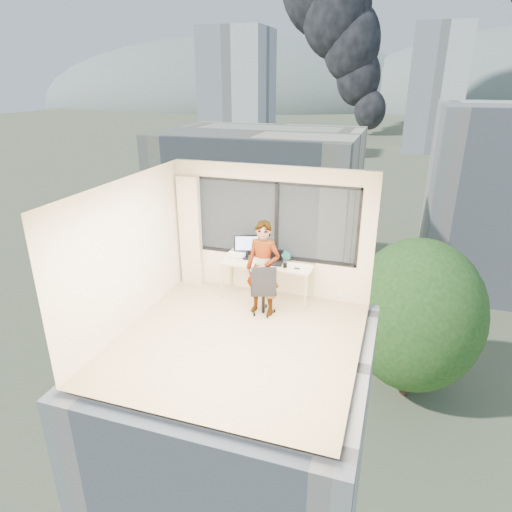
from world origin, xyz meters
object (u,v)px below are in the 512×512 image
at_px(desk, 266,280).
at_px(game_console, 238,253).
at_px(chair, 263,288).
at_px(handbag, 284,256).
at_px(person, 263,269).
at_px(laptop, 273,258).
at_px(monitor, 247,246).

bearing_deg(desk, game_console, 161.51).
bearing_deg(chair, desk, 82.04).
bearing_deg(handbag, game_console, 160.53).
height_order(person, game_console, person).
distance_m(person, game_console, 1.14).
distance_m(game_console, handbag, 0.97).
bearing_deg(chair, laptop, 69.88).
bearing_deg(desk, person, -79.14).
xyz_separation_m(game_console, handbag, (0.96, -0.01, 0.07)).
bearing_deg(desk, chair, -78.29).
height_order(chair, laptop, chair).
relative_size(desk, laptop, 4.76).
height_order(desk, monitor, monitor).
distance_m(monitor, game_console, 0.33).
bearing_deg(game_console, desk, -18.08).
height_order(monitor, game_console, monitor).
bearing_deg(laptop, monitor, 165.60).
height_order(monitor, laptop, monitor).
height_order(person, handbag, person).
distance_m(game_console, laptop, 0.83).
bearing_deg(monitor, desk, -33.03).
bearing_deg(game_console, person, -45.83).
bearing_deg(person, handbag, 83.27).
height_order(desk, chair, chair).
xyz_separation_m(desk, chair, (0.13, -0.62, 0.14)).
bearing_deg(laptop, desk, -177.84).
bearing_deg(monitor, game_console, 135.00).
height_order(desk, handbag, handbag).
xyz_separation_m(chair, game_console, (-0.80, 0.84, 0.27)).
xyz_separation_m(person, game_console, (-0.79, 0.82, -0.10)).
xyz_separation_m(monitor, laptop, (0.58, -0.10, -0.14)).
height_order(chair, person, person).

